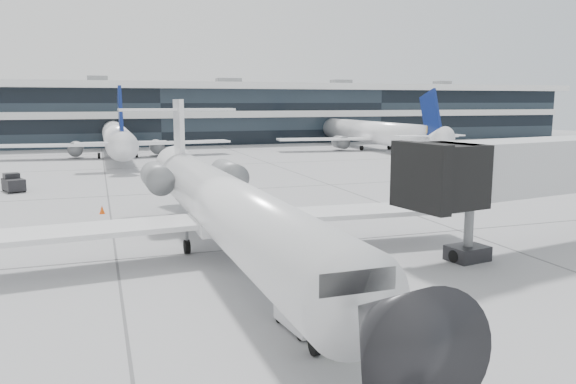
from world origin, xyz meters
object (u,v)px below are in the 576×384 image
object	(u,v)px
jet_bridge	(564,165)
baggage_tug	(304,309)
ramp_worker	(346,318)
regional_jet	(224,204)

from	to	relation	value
jet_bridge	baggage_tug	distance (m)	18.82
jet_bridge	ramp_worker	bearing A→B (deg)	-162.74
baggage_tug	regional_jet	bearing A→B (deg)	86.68
regional_jet	jet_bridge	size ratio (longest dim) A/B	1.82
jet_bridge	ramp_worker	size ratio (longest dim) A/B	9.22
baggage_tug	jet_bridge	bearing A→B (deg)	12.98
regional_jet	jet_bridge	xyz separation A→B (m)	(17.96, -3.34, 1.69)
ramp_worker	baggage_tug	distance (m)	2.15
regional_jet	baggage_tug	world-z (taller)	regional_jet
regional_jet	baggage_tug	size ratio (longest dim) A/B	14.11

